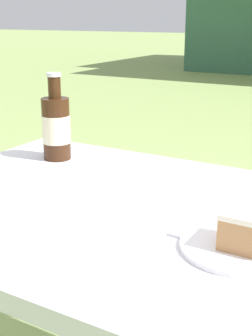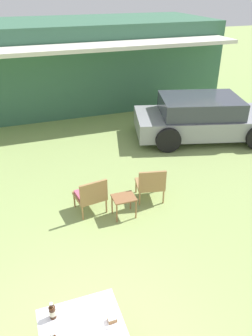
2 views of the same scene
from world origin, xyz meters
name	(u,v)px [view 2 (image 2 of 2)]	position (x,y,z in m)	size (l,w,h in m)	color
cabin_building	(71,62)	(1.98, 10.50, 1.52)	(10.79, 5.27, 3.01)	#38664C
parked_car	(203,118)	(5.02, 5.62, 0.63)	(4.52, 2.85, 1.27)	gray
wicker_chair_cushioned	(91,194)	(0.85, 3.03, 0.43)	(0.65, 0.62, 0.81)	#9E7547
wicker_chair_plain	(151,183)	(2.18, 3.00, 0.44)	(0.68, 0.65, 0.81)	#9E7547
garden_side_table	(124,200)	(1.45, 2.67, 0.39)	(0.46, 0.37, 0.46)	brown
patio_table	(82,328)	(0.00, 0.00, 0.66)	(0.98, 0.77, 0.72)	silver
cake_on_plate	(111,320)	(0.35, -0.08, 0.75)	(0.21, 0.21, 0.08)	white
cola_bottle_near	(53,312)	(-0.30, 0.21, 0.82)	(0.08, 0.08, 0.25)	#381E0F
fork	(108,324)	(0.30, -0.09, 0.72)	(0.19, 0.03, 0.01)	silver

